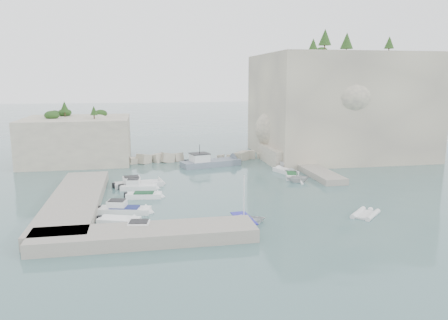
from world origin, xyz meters
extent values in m
plane|color=#466969|center=(0.00, 0.00, 0.00)|extent=(400.00, 400.00, 0.00)
cube|color=beige|center=(23.00, 23.00, 8.50)|extent=(26.00, 22.00, 17.00)
cube|color=beige|center=(13.00, 18.00, 1.25)|extent=(8.00, 10.00, 2.50)
cube|color=beige|center=(-20.00, 25.00, 3.50)|extent=(16.00, 14.00, 7.00)
cube|color=#9E9689|center=(-17.00, -1.00, 0.55)|extent=(5.00, 24.00, 1.10)
cube|color=#9E9689|center=(-10.00, -12.50, 0.55)|extent=(18.00, 4.00, 1.10)
cube|color=#9E9689|center=(13.50, 10.00, 0.40)|extent=(3.00, 16.00, 0.80)
cube|color=beige|center=(-1.00, 22.00, 0.70)|extent=(28.00, 3.00, 1.40)
imported|color=white|center=(-1.15, -9.63, 0.00)|extent=(4.53, 3.41, 0.89)
imported|color=silver|center=(9.42, 4.85, 0.00)|extent=(3.10, 2.70, 1.58)
imported|color=white|center=(11.47, 13.08, 0.00)|extent=(4.38, 2.47, 1.60)
cylinder|color=white|center=(-1.15, -9.63, 2.54)|extent=(0.10, 0.10, 4.20)
cone|color=#1E4219|center=(18.00, 18.00, 19.27)|extent=(1.96, 1.96, 2.45)
cone|color=#1E4219|center=(26.00, 27.00, 19.60)|extent=(2.24, 2.24, 2.80)
cone|color=#1E4219|center=(30.00, 20.00, 18.82)|extent=(1.57, 1.57, 1.96)
cone|color=#1E4219|center=(21.00, 30.00, 19.08)|extent=(1.79, 1.79, 2.24)
cone|color=#1E4219|center=(-22.00, 27.00, 8.62)|extent=(1.40, 1.40, 1.75)
cone|color=#1E4219|center=(-17.00, 22.00, 8.30)|extent=(1.12, 1.12, 1.40)
camera|label=1|loc=(-10.06, -46.69, 13.02)|focal=35.00mm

